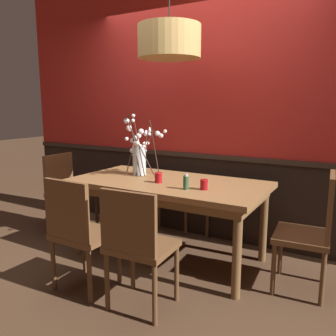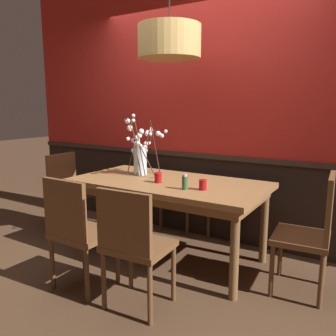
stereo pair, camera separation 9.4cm
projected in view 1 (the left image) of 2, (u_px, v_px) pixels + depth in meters
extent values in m
plane|color=#4C3321|center=(168.00, 256.00, 3.35)|extent=(24.00, 24.00, 0.00)
cube|color=black|center=(201.00, 195.00, 3.91)|extent=(4.99, 0.12, 0.89)
cube|color=#31241E|center=(201.00, 155.00, 3.82)|extent=(4.99, 0.14, 0.05)
cube|color=#B2231E|center=(203.00, 64.00, 3.65)|extent=(4.99, 0.12, 2.00)
cube|color=olive|center=(168.00, 183.00, 3.22)|extent=(1.81, 0.93, 0.05)
cube|color=brown|center=(168.00, 190.00, 3.23)|extent=(1.70, 0.82, 0.08)
cylinder|color=brown|center=(77.00, 219.00, 3.37)|extent=(0.07, 0.07, 0.71)
cylinder|color=brown|center=(237.00, 254.00, 2.57)|extent=(0.07, 0.07, 0.71)
cylinder|color=brown|center=(124.00, 201.00, 4.01)|extent=(0.07, 0.07, 0.71)
cylinder|color=brown|center=(264.00, 225.00, 3.21)|extent=(0.07, 0.07, 0.71)
cube|color=brown|center=(179.00, 190.00, 4.08)|extent=(0.42, 0.41, 0.04)
cube|color=brown|center=(186.00, 169.00, 4.19)|extent=(0.40, 0.04, 0.41)
cylinder|color=brown|center=(186.00, 216.00, 3.89)|extent=(0.04, 0.04, 0.44)
cylinder|color=brown|center=(159.00, 211.00, 4.07)|extent=(0.04, 0.04, 0.44)
cylinder|color=brown|center=(199.00, 208.00, 4.18)|extent=(0.04, 0.04, 0.44)
cylinder|color=brown|center=(173.00, 204.00, 4.36)|extent=(0.04, 0.04, 0.44)
cube|color=brown|center=(302.00, 236.00, 2.69)|extent=(0.44, 0.47, 0.04)
cube|color=brown|center=(330.00, 206.00, 2.57)|extent=(0.07, 0.42, 0.49)
cylinder|color=brown|center=(273.00, 270.00, 2.64)|extent=(0.04, 0.04, 0.42)
cylinder|color=brown|center=(280.00, 251.00, 2.98)|extent=(0.04, 0.04, 0.42)
cylinder|color=brown|center=(323.00, 279.00, 2.49)|extent=(0.04, 0.04, 0.42)
cylinder|color=brown|center=(324.00, 258.00, 2.83)|extent=(0.04, 0.04, 0.42)
cube|color=brown|center=(142.00, 246.00, 2.46)|extent=(0.47, 0.42, 0.04)
cube|color=brown|center=(128.00, 223.00, 2.26)|extent=(0.43, 0.06, 0.42)
cylinder|color=brown|center=(133.00, 263.00, 2.73)|extent=(0.04, 0.04, 0.44)
cylinder|color=brown|center=(177.00, 273.00, 2.56)|extent=(0.04, 0.04, 0.44)
cylinder|color=brown|center=(107.00, 282.00, 2.44)|extent=(0.04, 0.04, 0.44)
cylinder|color=brown|center=(155.00, 295.00, 2.27)|extent=(0.04, 0.04, 0.44)
cube|color=brown|center=(72.00, 194.00, 3.88)|extent=(0.44, 0.43, 0.04)
cube|color=brown|center=(59.00, 172.00, 3.94)|extent=(0.04, 0.41, 0.42)
cylinder|color=brown|center=(97.00, 213.00, 3.99)|extent=(0.04, 0.04, 0.44)
cylinder|color=brown|center=(74.00, 222.00, 3.67)|extent=(0.04, 0.04, 0.44)
cylinder|color=brown|center=(73.00, 208.00, 4.17)|extent=(0.04, 0.04, 0.44)
cylinder|color=brown|center=(49.00, 217.00, 3.86)|extent=(0.04, 0.04, 0.44)
cube|color=brown|center=(228.00, 197.00, 3.81)|extent=(0.41, 0.40, 0.04)
cube|color=brown|center=(235.00, 171.00, 3.91)|extent=(0.39, 0.04, 0.48)
cylinder|color=brown|center=(237.00, 224.00, 3.62)|extent=(0.04, 0.04, 0.43)
cylinder|color=brown|center=(207.00, 219.00, 3.80)|extent=(0.04, 0.04, 0.43)
cylinder|color=brown|center=(247.00, 216.00, 3.90)|extent=(0.04, 0.04, 0.43)
cylinder|color=brown|center=(219.00, 211.00, 4.08)|extent=(0.04, 0.04, 0.43)
cube|color=brown|center=(86.00, 234.00, 2.72)|extent=(0.45, 0.41, 0.04)
cube|color=brown|center=(67.00, 210.00, 2.53)|extent=(0.42, 0.04, 0.45)
cylinder|color=brown|center=(84.00, 249.00, 3.01)|extent=(0.04, 0.04, 0.42)
cylinder|color=brown|center=(119.00, 259.00, 2.81)|extent=(0.04, 0.04, 0.42)
cylinder|color=brown|center=(53.00, 264.00, 2.72)|extent=(0.04, 0.04, 0.42)
cylinder|color=brown|center=(90.00, 277.00, 2.52)|extent=(0.04, 0.04, 0.42)
cylinder|color=silver|center=(139.00, 161.00, 3.48)|extent=(0.13, 0.13, 0.29)
cylinder|color=silver|center=(139.00, 171.00, 3.50)|extent=(0.12, 0.12, 0.06)
cylinder|color=#472D23|center=(135.00, 145.00, 3.41)|extent=(0.18, 0.05, 0.60)
sphere|color=white|center=(129.00, 128.00, 3.34)|extent=(0.05, 0.05, 0.05)
sphere|color=white|center=(127.00, 121.00, 3.31)|extent=(0.06, 0.06, 0.06)
sphere|color=white|center=(137.00, 144.00, 3.40)|extent=(0.05, 0.05, 0.05)
sphere|color=white|center=(129.00, 130.00, 3.33)|extent=(0.03, 0.03, 0.03)
sphere|color=white|center=(135.00, 138.00, 3.40)|extent=(0.04, 0.04, 0.04)
sphere|color=white|center=(135.00, 144.00, 3.39)|extent=(0.04, 0.04, 0.04)
cylinder|color=#472D23|center=(154.00, 148.00, 3.41)|extent=(0.08, 0.27, 0.56)
sphere|color=white|center=(165.00, 131.00, 3.34)|extent=(0.04, 0.04, 0.04)
sphere|color=white|center=(157.00, 133.00, 3.37)|extent=(0.05, 0.05, 0.05)
sphere|color=white|center=(161.00, 136.00, 3.36)|extent=(0.04, 0.04, 0.04)
sphere|color=white|center=(159.00, 134.00, 3.37)|extent=(0.04, 0.04, 0.04)
cylinder|color=#472D23|center=(137.00, 155.00, 3.43)|extent=(0.03, 0.07, 0.40)
sphere|color=white|center=(132.00, 140.00, 3.44)|extent=(0.05, 0.05, 0.05)
sphere|color=white|center=(137.00, 144.00, 3.40)|extent=(0.04, 0.04, 0.04)
sphere|color=white|center=(137.00, 140.00, 3.43)|extent=(0.05, 0.05, 0.05)
sphere|color=white|center=(139.00, 157.00, 3.43)|extent=(0.05, 0.05, 0.05)
sphere|color=white|center=(138.00, 155.00, 3.44)|extent=(0.04, 0.04, 0.04)
sphere|color=white|center=(138.00, 157.00, 3.44)|extent=(0.03, 0.03, 0.03)
cylinder|color=#472D23|center=(131.00, 155.00, 3.54)|extent=(0.04, 0.22, 0.39)
sphere|color=white|center=(134.00, 155.00, 3.53)|extent=(0.03, 0.03, 0.03)
sphere|color=white|center=(132.00, 151.00, 3.54)|extent=(0.05, 0.05, 0.05)
sphere|color=white|center=(127.00, 139.00, 3.55)|extent=(0.04, 0.04, 0.04)
cylinder|color=#472D23|center=(144.00, 150.00, 3.53)|extent=(0.14, 0.02, 0.48)
sphere|color=white|center=(146.00, 133.00, 3.58)|extent=(0.04, 0.04, 0.04)
sphere|color=white|center=(145.00, 151.00, 3.52)|extent=(0.03, 0.03, 0.03)
sphere|color=white|center=(146.00, 134.00, 3.51)|extent=(0.04, 0.04, 0.04)
sphere|color=white|center=(144.00, 148.00, 3.51)|extent=(0.05, 0.05, 0.05)
cylinder|color=#472D23|center=(144.00, 151.00, 3.54)|extent=(0.23, 0.03, 0.45)
sphere|color=white|center=(149.00, 129.00, 3.61)|extent=(0.03, 0.03, 0.03)
sphere|color=white|center=(150.00, 131.00, 3.61)|extent=(0.04, 0.04, 0.04)
sphere|color=white|center=(145.00, 144.00, 3.57)|extent=(0.05, 0.05, 0.05)
sphere|color=white|center=(146.00, 132.00, 3.61)|extent=(0.04, 0.04, 0.04)
sphere|color=white|center=(149.00, 134.00, 3.59)|extent=(0.04, 0.04, 0.04)
sphere|color=white|center=(148.00, 143.00, 3.58)|extent=(0.04, 0.04, 0.04)
cylinder|color=#472D23|center=(138.00, 144.00, 3.36)|extent=(0.12, 0.05, 0.65)
sphere|color=white|center=(137.00, 143.00, 3.32)|extent=(0.04, 0.04, 0.04)
sphere|color=white|center=(140.00, 146.00, 3.34)|extent=(0.03, 0.03, 0.03)
sphere|color=white|center=(139.00, 136.00, 3.32)|extent=(0.05, 0.05, 0.05)
sphere|color=white|center=(138.00, 143.00, 3.34)|extent=(0.04, 0.04, 0.04)
cylinder|color=#472D23|center=(140.00, 147.00, 3.31)|extent=(0.29, 0.13, 0.60)
sphere|color=white|center=(133.00, 121.00, 3.15)|extent=(0.03, 0.03, 0.03)
sphere|color=white|center=(133.00, 116.00, 3.08)|extent=(0.03, 0.03, 0.03)
sphere|color=white|center=(141.00, 132.00, 3.20)|extent=(0.05, 0.05, 0.05)
cylinder|color=#9E0F14|center=(158.00, 178.00, 3.13)|extent=(0.07, 0.07, 0.09)
torus|color=red|center=(158.00, 173.00, 3.12)|extent=(0.07, 0.07, 0.01)
cylinder|color=silver|center=(158.00, 179.00, 3.13)|extent=(0.05, 0.05, 0.05)
cylinder|color=#9E0F14|center=(204.00, 185.00, 2.87)|extent=(0.06, 0.06, 0.09)
torus|color=red|center=(204.00, 180.00, 2.86)|extent=(0.07, 0.07, 0.01)
cylinder|color=silver|center=(204.00, 186.00, 2.87)|extent=(0.04, 0.04, 0.04)
cylinder|color=#2D5633|center=(186.00, 183.00, 2.88)|extent=(0.05, 0.05, 0.11)
cylinder|color=beige|center=(186.00, 175.00, 2.87)|extent=(0.04, 0.04, 0.02)
cylinder|color=tan|center=(169.00, 42.00, 3.03)|extent=(0.56, 0.56, 0.28)
sphere|color=#F9EAB7|center=(169.00, 47.00, 3.04)|extent=(0.14, 0.14, 0.14)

